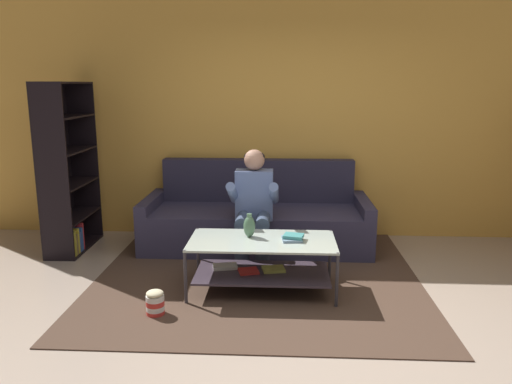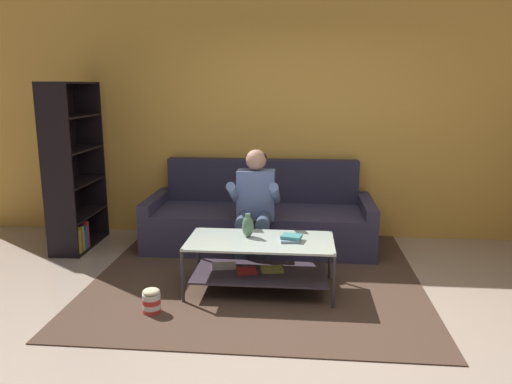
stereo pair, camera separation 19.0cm
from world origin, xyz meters
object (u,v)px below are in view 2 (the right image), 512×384
at_px(couch, 260,220).
at_px(book_stack, 291,238).
at_px(bookshelf, 70,178).
at_px(person_seated_center, 255,203).
at_px(popcorn_tub, 152,301).
at_px(vase, 248,226).
at_px(coffee_table, 259,257).

xyz_separation_m(couch, book_stack, (0.38, -1.27, 0.20)).
relative_size(book_stack, bookshelf, 0.11).
xyz_separation_m(person_seated_center, popcorn_tub, (-0.71, -1.22, -0.53)).
height_order(person_seated_center, popcorn_tub, person_seated_center).
height_order(vase, bookshelf, bookshelf).
bearing_deg(vase, book_stack, -11.34).
xyz_separation_m(couch, coffee_table, (0.11, -1.27, 0.01)).
xyz_separation_m(vase, popcorn_tub, (-0.71, -0.61, -0.47)).
height_order(bookshelf, popcorn_tub, bookshelf).
relative_size(couch, person_seated_center, 2.15).
bearing_deg(vase, person_seated_center, 89.68).
xyz_separation_m(vase, bookshelf, (-2.08, 0.96, 0.22)).
relative_size(book_stack, popcorn_tub, 0.95).
relative_size(couch, popcorn_tub, 11.82).
distance_m(coffee_table, vase, 0.29).
bearing_deg(bookshelf, book_stack, -22.76).
bearing_deg(book_stack, bookshelf, 157.24).
bearing_deg(person_seated_center, coffee_table, -81.29).
height_order(couch, person_seated_center, person_seated_center).
bearing_deg(couch, vase, -90.16).
bearing_deg(person_seated_center, bookshelf, 170.63).
relative_size(couch, coffee_table, 1.95).
relative_size(vase, book_stack, 1.06).
xyz_separation_m(book_stack, bookshelf, (-2.46, 1.03, 0.29)).
bearing_deg(coffee_table, book_stack, 0.49).
bearing_deg(couch, coffee_table, -85.23).
xyz_separation_m(person_seated_center, vase, (-0.00, -0.61, -0.07)).
bearing_deg(popcorn_tub, coffee_table, 33.01).
bearing_deg(person_seated_center, vase, -90.32).
distance_m(vase, popcorn_tub, 1.05).
height_order(couch, coffee_table, couch).
bearing_deg(bookshelf, person_seated_center, -9.37).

